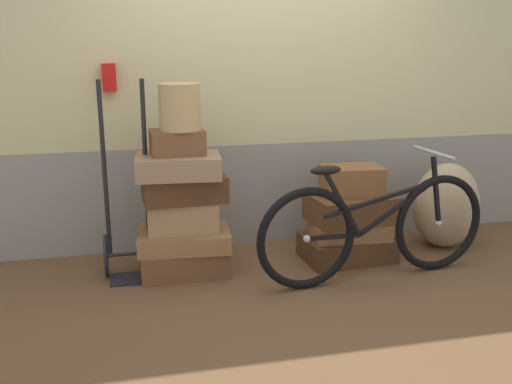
{
  "coord_description": "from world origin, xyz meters",
  "views": [
    {
      "loc": [
        -1.14,
        -3.83,
        1.69
      ],
      "look_at": [
        -0.21,
        0.12,
        0.6
      ],
      "focal_mm": 41.68,
      "sensor_mm": 36.0,
      "label": 1
    }
  ],
  "objects_px": {
    "suitcase_3": "(184,187)",
    "burlap_sack": "(446,205)",
    "suitcase_0": "(184,260)",
    "suitcase_8": "(351,208)",
    "suitcase_5": "(177,142)",
    "suitcase_6": "(347,247)",
    "suitcase_1": "(184,239)",
    "luggage_trolley": "(129,232)",
    "wicker_basket": "(180,107)",
    "bicycle": "(375,228)",
    "suitcase_9": "(352,180)",
    "suitcase_2": "(182,215)",
    "suitcase_7": "(349,228)",
    "suitcase_4": "(178,166)"
  },
  "relations": [
    {
      "from": "suitcase_3",
      "to": "burlap_sack",
      "type": "bearing_deg",
      "value": -0.5
    },
    {
      "from": "suitcase_0",
      "to": "suitcase_8",
      "type": "height_order",
      "value": "suitcase_8"
    },
    {
      "from": "suitcase_5",
      "to": "suitcase_6",
      "type": "relative_size",
      "value": 0.54
    },
    {
      "from": "suitcase_3",
      "to": "suitcase_5",
      "type": "height_order",
      "value": "suitcase_5"
    },
    {
      "from": "suitcase_1",
      "to": "suitcase_8",
      "type": "xyz_separation_m",
      "value": [
        1.27,
        -0.01,
        0.15
      ]
    },
    {
      "from": "suitcase_3",
      "to": "suitcase_8",
      "type": "bearing_deg",
      "value": -3.67
    },
    {
      "from": "suitcase_1",
      "to": "suitcase_5",
      "type": "bearing_deg",
      "value": 175.79
    },
    {
      "from": "suitcase_5",
      "to": "luggage_trolley",
      "type": "xyz_separation_m",
      "value": [
        -0.36,
        0.05,
        -0.64
      ]
    },
    {
      "from": "wicker_basket",
      "to": "luggage_trolley",
      "type": "bearing_deg",
      "value": 172.39
    },
    {
      "from": "suitcase_0",
      "to": "bicycle",
      "type": "bearing_deg",
      "value": -17.77
    },
    {
      "from": "suitcase_1",
      "to": "burlap_sack",
      "type": "xyz_separation_m",
      "value": [
        2.13,
        0.08,
        0.09
      ]
    },
    {
      "from": "suitcase_6",
      "to": "suitcase_9",
      "type": "bearing_deg",
      "value": 36.53
    },
    {
      "from": "suitcase_3",
      "to": "wicker_basket",
      "type": "relative_size",
      "value": 1.83
    },
    {
      "from": "suitcase_2",
      "to": "suitcase_9",
      "type": "height_order",
      "value": "suitcase_9"
    },
    {
      "from": "suitcase_5",
      "to": "suitcase_8",
      "type": "relative_size",
      "value": 0.59
    },
    {
      "from": "burlap_sack",
      "to": "bicycle",
      "type": "distance_m",
      "value": 0.97
    },
    {
      "from": "suitcase_2",
      "to": "suitcase_3",
      "type": "height_order",
      "value": "suitcase_3"
    },
    {
      "from": "suitcase_6",
      "to": "bicycle",
      "type": "height_order",
      "value": "bicycle"
    },
    {
      "from": "suitcase_6",
      "to": "bicycle",
      "type": "relative_size",
      "value": 0.38
    },
    {
      "from": "suitcase_7",
      "to": "wicker_basket",
      "type": "bearing_deg",
      "value": -176.07
    },
    {
      "from": "bicycle",
      "to": "suitcase_3",
      "type": "bearing_deg",
      "value": 160.87
    },
    {
      "from": "suitcase_1",
      "to": "suitcase_6",
      "type": "distance_m",
      "value": 1.26
    },
    {
      "from": "luggage_trolley",
      "to": "burlap_sack",
      "type": "distance_m",
      "value": 2.52
    },
    {
      "from": "suitcase_1",
      "to": "suitcase_6",
      "type": "relative_size",
      "value": 0.97
    },
    {
      "from": "suitcase_1",
      "to": "suitcase_4",
      "type": "bearing_deg",
      "value": -132.28
    },
    {
      "from": "suitcase_5",
      "to": "wicker_basket",
      "type": "height_order",
      "value": "wicker_basket"
    },
    {
      "from": "suitcase_2",
      "to": "luggage_trolley",
      "type": "relative_size",
      "value": 0.35
    },
    {
      "from": "suitcase_0",
      "to": "suitcase_6",
      "type": "xyz_separation_m",
      "value": [
        1.26,
        -0.01,
        -0.01
      ]
    },
    {
      "from": "suitcase_3",
      "to": "luggage_trolley",
      "type": "height_order",
      "value": "luggage_trolley"
    },
    {
      "from": "suitcase_1",
      "to": "suitcase_3",
      "type": "xyz_separation_m",
      "value": [
        0.01,
        0.03,
        0.38
      ]
    },
    {
      "from": "suitcase_7",
      "to": "suitcase_5",
      "type": "bearing_deg",
      "value": -176.13
    },
    {
      "from": "suitcase_5",
      "to": "burlap_sack",
      "type": "height_order",
      "value": "suitcase_5"
    },
    {
      "from": "suitcase_0",
      "to": "luggage_trolley",
      "type": "bearing_deg",
      "value": 172.04
    },
    {
      "from": "suitcase_0",
      "to": "suitcase_9",
      "type": "relative_size",
      "value": 1.4
    },
    {
      "from": "suitcase_6",
      "to": "burlap_sack",
      "type": "bearing_deg",
      "value": 2.08
    },
    {
      "from": "suitcase_6",
      "to": "suitcase_8",
      "type": "relative_size",
      "value": 1.08
    },
    {
      "from": "suitcase_9",
      "to": "bicycle",
      "type": "relative_size",
      "value": 0.25
    },
    {
      "from": "suitcase_4",
      "to": "suitcase_7",
      "type": "distance_m",
      "value": 1.4
    },
    {
      "from": "suitcase_8",
      "to": "wicker_basket",
      "type": "height_order",
      "value": "wicker_basket"
    },
    {
      "from": "suitcase_0",
      "to": "suitcase_3",
      "type": "distance_m",
      "value": 0.54
    },
    {
      "from": "suitcase_9",
      "to": "bicycle",
      "type": "bearing_deg",
      "value": -82.95
    },
    {
      "from": "suitcase_3",
      "to": "suitcase_4",
      "type": "distance_m",
      "value": 0.18
    },
    {
      "from": "wicker_basket",
      "to": "luggage_trolley",
      "type": "xyz_separation_m",
      "value": [
        -0.38,
        0.05,
        -0.88
      ]
    },
    {
      "from": "suitcase_7",
      "to": "wicker_basket",
      "type": "height_order",
      "value": "wicker_basket"
    },
    {
      "from": "suitcase_1",
      "to": "suitcase_9",
      "type": "distance_m",
      "value": 1.33
    },
    {
      "from": "suitcase_5",
      "to": "bicycle",
      "type": "bearing_deg",
      "value": -19.6
    },
    {
      "from": "suitcase_0",
      "to": "suitcase_9",
      "type": "distance_m",
      "value": 1.39
    },
    {
      "from": "suitcase_4",
      "to": "suitcase_9",
      "type": "xyz_separation_m",
      "value": [
        1.3,
        0.03,
        -0.18
      ]
    },
    {
      "from": "suitcase_5",
      "to": "suitcase_7",
      "type": "height_order",
      "value": "suitcase_5"
    },
    {
      "from": "wicker_basket",
      "to": "bicycle",
      "type": "relative_size",
      "value": 0.18
    }
  ]
}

